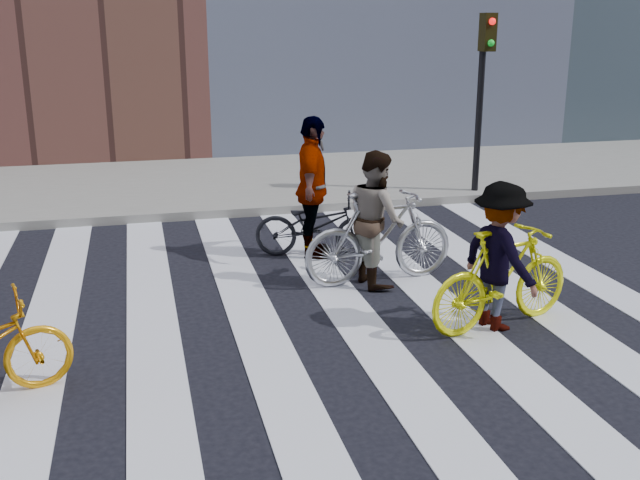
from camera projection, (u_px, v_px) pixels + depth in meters
name	position (u px, v px, depth m)	size (l,w,h in m)	color
ground	(312.00, 332.00, 7.98)	(100.00, 100.00, 0.00)	black
sidewalk_far	(226.00, 183.00, 14.94)	(100.00, 5.00, 0.15)	gray
zebra_crosswalk	(312.00, 332.00, 7.98)	(8.25, 10.00, 0.01)	silver
traffic_signal	(483.00, 74.00, 13.30)	(0.22, 0.42, 3.33)	black
bike_silver_mid	(379.00, 237.00, 9.34)	(0.56, 1.98, 1.19)	#AFB1B9
bike_yellow_right	(502.00, 278.00, 7.98)	(0.52, 1.86, 1.12)	#F2F50D
bike_dark_rear	(316.00, 225.00, 10.44)	(0.60, 1.71, 0.90)	black
rider_mid	(376.00, 218.00, 9.26)	(0.82, 0.64, 1.69)	slate
rider_right	(500.00, 257.00, 7.90)	(1.04, 0.60, 1.60)	slate
rider_rear	(312.00, 188.00, 10.28)	(1.15, 0.48, 1.97)	slate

